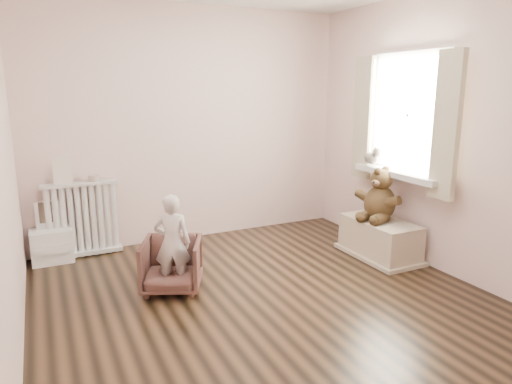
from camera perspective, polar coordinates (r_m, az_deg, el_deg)
name	(u,v)px	position (r m, az deg, el deg)	size (l,w,h in m)	color
floor	(263,297)	(3.92, 0.89, -13.04)	(3.60, 3.60, 0.01)	black
back_wall	(192,126)	(5.22, -8.01, 8.21)	(3.60, 0.02, 2.60)	#F0E0CE
front_wall	(452,188)	(2.12, 23.28, 0.52)	(3.60, 0.02, 2.60)	#F0E0CE
right_wall	(434,133)	(4.64, 21.41, 6.88)	(0.02, 3.60, 2.60)	#F0E0CE
window	(409,115)	(4.81, 18.61, 9.08)	(0.03, 0.90, 1.10)	white
window_sill	(398,174)	(4.82, 17.34, 2.20)	(0.22, 1.10, 0.06)	silver
curtain_left	(447,126)	(4.34, 22.74, 7.61)	(0.06, 0.26, 1.30)	beige
curtain_right	(363,118)	(5.17, 13.25, 8.96)	(0.06, 0.26, 1.30)	beige
radiator	(83,220)	(5.02, -20.85, -3.27)	(0.74, 0.14, 0.78)	silver
paper_doll	(62,170)	(4.90, -23.09, 2.58)	(0.17, 0.02, 0.28)	beige
tin_a	(94,178)	(4.94, -19.61, 1.66)	(0.11, 0.11, 0.07)	#A59E8C
toy_vanity	(51,235)	(5.02, -24.24, -4.97)	(0.39, 0.28, 0.61)	silver
armchair	(172,265)	(4.04, -10.48, -8.94)	(0.48, 0.50, 0.45)	brown
child	(172,243)	(3.92, -10.42, -6.28)	(0.31, 0.20, 0.84)	beige
toy_bench	(380,238)	(4.91, 15.20, -5.54)	(0.44, 0.82, 0.39)	beige
teddy_bear	(380,193)	(4.82, 15.29, -0.10)	(0.44, 0.34, 0.54)	#342412
plush_cat	(372,156)	(5.09, 14.31, 4.41)	(0.15, 0.24, 0.20)	#6C645D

